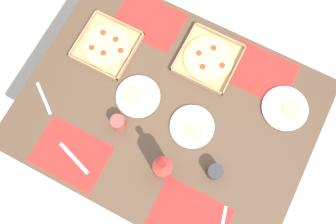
# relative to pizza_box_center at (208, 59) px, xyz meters

# --- Properties ---
(ground_plane) EXTENTS (6.00, 6.00, 0.00)m
(ground_plane) POSITION_rel_pizza_box_center_xyz_m (-0.06, -0.35, -0.78)
(ground_plane) COLOR beige
(dining_table) EXTENTS (1.47, 1.13, 0.77)m
(dining_table) POSITION_rel_pizza_box_center_xyz_m (-0.06, -0.35, -0.11)
(dining_table) COLOR #3F3328
(dining_table) RESTS_ON ground_plane
(placemat_near_left) EXTENTS (0.36, 0.26, 0.00)m
(placemat_near_left) POSITION_rel_pizza_box_center_xyz_m (-0.39, -0.77, -0.01)
(placemat_near_left) COLOR red
(placemat_near_left) RESTS_ON dining_table
(placemat_near_right) EXTENTS (0.36, 0.26, 0.00)m
(placemat_near_right) POSITION_rel_pizza_box_center_xyz_m (0.27, -0.77, -0.01)
(placemat_near_right) COLOR red
(placemat_near_right) RESTS_ON dining_table
(placemat_far_left) EXTENTS (0.36, 0.26, 0.00)m
(placemat_far_left) POSITION_rel_pizza_box_center_xyz_m (-0.39, 0.06, -0.01)
(placemat_far_left) COLOR red
(placemat_far_left) RESTS_ON dining_table
(placemat_far_right) EXTENTS (0.36, 0.26, 0.00)m
(placemat_far_right) POSITION_rel_pizza_box_center_xyz_m (0.27, 0.06, -0.01)
(placemat_far_right) COLOR red
(placemat_far_right) RESTS_ON dining_table
(pizza_box_center) EXTENTS (0.30, 0.30, 0.04)m
(pizza_box_center) POSITION_rel_pizza_box_center_xyz_m (0.00, 0.00, 0.00)
(pizza_box_center) COLOR tan
(pizza_box_center) RESTS_ON dining_table
(pizza_box_corner_left) EXTENTS (0.30, 0.30, 0.04)m
(pizza_box_corner_left) POSITION_rel_pizza_box_center_xyz_m (-0.52, -0.18, 0.00)
(pizza_box_corner_left) COLOR tan
(pizza_box_corner_left) RESTS_ON dining_table
(plate_far_left) EXTENTS (0.23, 0.23, 0.03)m
(plate_far_left) POSITION_rel_pizza_box_center_xyz_m (0.09, -0.37, -0.00)
(plate_far_left) COLOR white
(plate_far_left) RESTS_ON dining_table
(plate_near_left) EXTENTS (0.23, 0.23, 0.03)m
(plate_near_left) POSITION_rel_pizza_box_center_xyz_m (-0.24, -0.36, -0.00)
(plate_near_left) COLOR white
(plate_near_left) RESTS_ON dining_table
(plate_far_right) EXTENTS (0.24, 0.24, 0.03)m
(plate_far_right) POSITION_rel_pizza_box_center_xyz_m (0.47, -0.07, -0.00)
(plate_far_right) COLOR white
(plate_far_right) RESTS_ON dining_table
(soda_bottle) EXTENTS (0.09, 0.09, 0.32)m
(soda_bottle) POSITION_rel_pizza_box_center_xyz_m (0.06, -0.63, 0.12)
(soda_bottle) COLOR #B2382D
(soda_bottle) RESTS_ON dining_table
(cup_clear_right) EXTENTS (0.07, 0.07, 0.09)m
(cup_clear_right) POSITION_rel_pizza_box_center_xyz_m (0.28, -0.53, 0.03)
(cup_clear_right) COLOR #333338
(cup_clear_right) RESTS_ON dining_table
(cup_red) EXTENTS (0.07, 0.07, 0.09)m
(cup_red) POSITION_rel_pizza_box_center_xyz_m (-0.25, -0.53, 0.03)
(cup_red) COLOR #BF4742
(cup_red) RESTS_ON dining_table
(fork_by_far_left) EXTENTS (0.16, 0.13, 0.00)m
(fork_by_far_left) POSITION_rel_pizza_box_center_xyz_m (-0.66, -0.58, -0.01)
(fork_by_far_left) COLOR #B7B7BC
(fork_by_far_left) RESTS_ON dining_table
(knife_by_far_right) EXTENTS (0.21, 0.08, 0.00)m
(knife_by_far_right) POSITION_rel_pizza_box_center_xyz_m (-0.36, -0.78, -0.01)
(knife_by_far_right) COLOR #B7B7BC
(knife_by_far_right) RESTS_ON dining_table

